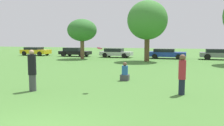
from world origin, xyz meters
TOP-DOWN VIEW (x-y plane):
  - person_thrower at (-3.12, 4.24)m, footprint 0.36×0.36m
  - person_catcher at (3.31, 5.66)m, footprint 0.31×0.31m
  - frisbee at (-0.24, 5.24)m, footprint 0.26×0.25m
  - bystander_sitting at (0.13, 8.16)m, footprint 0.47×0.39m
  - tree_0 at (-8.75, 20.93)m, footprint 3.58×3.58m
  - tree_1 at (-0.69, 20.23)m, footprint 4.29×4.29m
  - parked_car_yellow at (-18.24, 24.36)m, footprint 4.41×2.06m
  - parked_car_black at (-11.71, 24.47)m, footprint 4.45×2.00m
  - parked_car_silver at (-5.58, 24.46)m, footprint 4.27×1.90m
  - parked_car_blue at (1.01, 24.65)m, footprint 4.55×2.14m
  - parked_car_grey at (7.01, 25.00)m, footprint 4.42×1.95m

SIDE VIEW (x-z plane):
  - bystander_sitting at x=0.13m, z-range -0.10..0.96m
  - parked_car_silver at x=-5.58m, z-range 0.03..1.24m
  - parked_car_blue at x=1.01m, z-range 0.04..1.26m
  - parked_car_black at x=-11.71m, z-range 0.04..1.28m
  - parked_car_yellow at x=-18.24m, z-range 0.05..1.29m
  - parked_car_grey at x=7.01m, z-range 0.05..1.31m
  - person_catcher at x=3.31m, z-range 0.03..1.75m
  - person_thrower at x=-3.12m, z-range 0.01..1.88m
  - frisbee at x=-0.24m, z-range 1.88..2.00m
  - tree_0 at x=-8.75m, z-range 1.05..5.90m
  - tree_1 at x=-0.69m, z-range 1.14..7.65m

